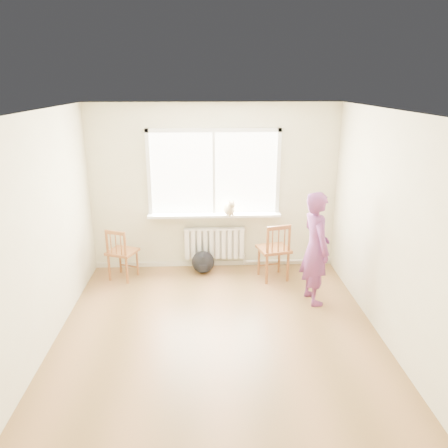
{
  "coord_description": "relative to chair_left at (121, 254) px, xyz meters",
  "views": [
    {
      "loc": [
        -0.14,
        -4.64,
        3.01
      ],
      "look_at": [
        0.12,
        1.2,
        1.08
      ],
      "focal_mm": 35.0,
      "sensor_mm": 36.0,
      "label": 1
    }
  ],
  "objects": [
    {
      "name": "chair_left",
      "position": [
        0.0,
        0.0,
        0.0
      ],
      "size": [
        0.54,
        0.52,
        0.84
      ],
      "rotation": [
        0.0,
        0.0,
        2.76
      ],
      "color": "brown",
      "rests_on": "floor"
    },
    {
      "name": "back_wall",
      "position": [
        1.48,
        0.49,
        0.92
      ],
      "size": [
        4.0,
        0.01,
        2.7
      ],
      "primitive_type": "cube",
      "color": "beige",
      "rests_on": "ground"
    },
    {
      "name": "window",
      "position": [
        1.48,
        0.46,
        1.24
      ],
      "size": [
        2.12,
        0.05,
        1.42
      ],
      "color": "white",
      "rests_on": "back_wall"
    },
    {
      "name": "radiator",
      "position": [
        1.48,
        0.4,
        0.01
      ],
      "size": [
        1.0,
        0.12,
        0.55
      ],
      "color": "white",
      "rests_on": "back_wall"
    },
    {
      "name": "windowsill",
      "position": [
        1.48,
        0.38,
        0.5
      ],
      "size": [
        2.15,
        0.22,
        0.04
      ],
      "primitive_type": "cube",
      "color": "white",
      "rests_on": "back_wall"
    },
    {
      "name": "cat",
      "position": [
        1.72,
        0.29,
        0.64
      ],
      "size": [
        0.24,
        0.42,
        0.29
      ],
      "rotation": [
        0.0,
        0.0,
        0.22
      ],
      "color": "#CBB88B",
      "rests_on": "windowsill"
    },
    {
      "name": "backpack",
      "position": [
        1.28,
        0.19,
        -0.24
      ],
      "size": [
        0.44,
        0.39,
        0.37
      ],
      "primitive_type": "ellipsoid",
      "rotation": [
        0.0,
        0.0,
        -0.36
      ],
      "color": "black",
      "rests_on": "floor"
    },
    {
      "name": "baseboard",
      "position": [
        1.48,
        0.47,
        -0.39
      ],
      "size": [
        4.0,
        0.03,
        0.08
      ],
      "primitive_type": "cube",
      "color": "beige",
      "rests_on": "ground"
    },
    {
      "name": "ceiling",
      "position": [
        1.48,
        -1.76,
        2.27
      ],
      "size": [
        4.5,
        4.5,
        0.0
      ],
      "primitive_type": "plane",
      "rotation": [
        3.14,
        0.0,
        0.0
      ],
      "color": "white",
      "rests_on": "back_wall"
    },
    {
      "name": "chair_right",
      "position": [
        2.41,
        -0.11,
        0.05
      ],
      "size": [
        0.55,
        0.53,
        0.94
      ],
      "rotation": [
        0.0,
        0.0,
        3.37
      ],
      "color": "brown",
      "rests_on": "floor"
    },
    {
      "name": "floor",
      "position": [
        1.48,
        -1.76,
        -0.43
      ],
      "size": [
        4.5,
        4.5,
        0.0
      ],
      "primitive_type": "plane",
      "color": "olive",
      "rests_on": "ground"
    },
    {
      "name": "heating_pipe",
      "position": [
        2.73,
        0.43,
        -0.35
      ],
      "size": [
        1.4,
        0.04,
        0.04
      ],
      "primitive_type": "cylinder",
      "rotation": [
        0.0,
        1.57,
        0.0
      ],
      "color": "silver",
      "rests_on": "back_wall"
    },
    {
      "name": "person",
      "position": [
        2.85,
        -0.84,
        0.38
      ],
      "size": [
        0.49,
        0.65,
        1.61
      ],
      "primitive_type": "imported",
      "rotation": [
        0.0,
        0.0,
        1.76
      ],
      "color": "#C34441",
      "rests_on": "floor"
    }
  ]
}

